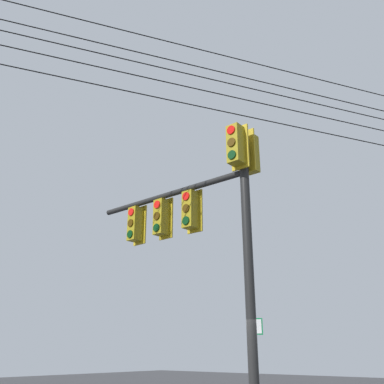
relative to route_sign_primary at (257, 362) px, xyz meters
The scene contains 3 objects.
signal_mast_assembly 3.79m from the route_sign_primary, 87.97° to the right, with size 4.81×0.96×6.68m.
route_sign_primary is the anchor object (origin of this frame).
overhead_wire_span 6.82m from the route_sign_primary, 74.60° to the right, with size 9.58×14.97×2.27m.
Camera 1 is at (5.23, -7.67, 1.91)m, focal length 40.13 mm.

